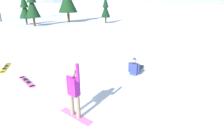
{
  "coord_description": "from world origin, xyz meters",
  "views": [
    {
      "loc": [
        2.53,
        -5.0,
        4.0
      ],
      "look_at": [
        2.11,
        3.29,
        1.0
      ],
      "focal_mm": 29.08,
      "sensor_mm": 36.0,
      "label": 1
    }
  ],
  "objects": [
    {
      "name": "ground_plane",
      "position": [
        0.0,
        0.0,
        0.0
      ],
      "size": [
        800.0,
        800.0,
        0.0
      ],
      "primitive_type": "plane",
      "color": "silver"
    },
    {
      "name": "loose_snowboard_near_right",
      "position": [
        -2.19,
        3.05,
        0.02
      ],
      "size": [
        1.49,
        1.45,
        0.09
      ],
      "color": "pink",
      "rests_on": "ground_plane"
    },
    {
      "name": "loose_snowboard_far_spare",
      "position": [
        -4.41,
        4.83,
        0.02
      ],
      "size": [
        0.84,
        1.79,
        0.09
      ],
      "color": "yellow",
      "rests_on": "ground_plane"
    },
    {
      "name": "snowboarder_midground",
      "position": [
        3.32,
        4.37,
        0.34
      ],
      "size": [
        1.05,
        1.75,
        0.98
      ],
      "color": "#335184",
      "rests_on": "ground_plane"
    },
    {
      "name": "snowboarder_foreground",
      "position": [
        0.96,
        0.37,
        0.99
      ],
      "size": [
        1.36,
        1.06,
        2.07
      ],
      "color": "pink",
      "rests_on": "ground_plane"
    },
    {
      "name": "pine_tree_leaning",
      "position": [
        -10.31,
        21.58,
        3.18
      ],
      "size": [
        2.01,
        2.01,
        5.85
      ],
      "color": "#472D19",
      "rests_on": "ground_plane"
    },
    {
      "name": "pine_tree_young",
      "position": [
        -12.25,
        23.07,
        2.47
      ],
      "size": [
        1.88,
        1.88,
        4.54
      ],
      "color": "#472D19",
      "rests_on": "ground_plane"
    },
    {
      "name": "pine_tree_short",
      "position": [
        -0.05,
        25.41,
        2.38
      ],
      "size": [
        1.48,
        1.48,
        4.38
      ],
      "color": "#472D19",
      "rests_on": "ground_plane"
    }
  ]
}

